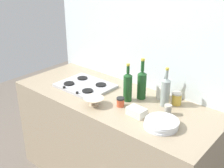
% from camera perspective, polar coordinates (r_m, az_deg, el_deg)
% --- Properties ---
extents(counter_block, '(1.80, 0.70, 0.90)m').
position_cam_1_polar(counter_block, '(2.56, 0.00, -11.73)').
color(counter_block, tan).
rests_on(counter_block, ground).
extents(backsplash_panel, '(1.90, 0.06, 2.17)m').
position_cam_1_polar(backsplash_panel, '(2.54, 5.61, 3.98)').
color(backsplash_panel, silver).
rests_on(backsplash_panel, ground).
extents(stovetop_hob, '(0.47, 0.37, 0.04)m').
position_cam_1_polar(stovetop_hob, '(2.52, -5.56, -0.35)').
color(stovetop_hob, '#B2B2B7').
rests_on(stovetop_hob, counter_block).
extents(plate_stack, '(0.24, 0.24, 0.05)m').
position_cam_1_polar(plate_stack, '(1.95, 10.03, -7.95)').
color(plate_stack, white).
rests_on(plate_stack, counter_block).
extents(wine_bottle_leftmost, '(0.07, 0.07, 0.34)m').
position_cam_1_polar(wine_bottle_leftmost, '(2.27, 6.09, 0.06)').
color(wine_bottle_leftmost, '#19471E').
rests_on(wine_bottle_leftmost, counter_block).
extents(wine_bottle_mid_left, '(0.07, 0.07, 0.32)m').
position_cam_1_polar(wine_bottle_mid_left, '(2.23, 3.22, -0.45)').
color(wine_bottle_mid_left, '#19471E').
rests_on(wine_bottle_mid_left, counter_block).
extents(wine_bottle_mid_right, '(0.07, 0.07, 0.31)m').
position_cam_1_polar(wine_bottle_mid_right, '(2.19, 10.84, -1.44)').
color(wine_bottle_mid_right, gray).
rests_on(wine_bottle_mid_right, counter_block).
extents(mixing_bowl, '(0.16, 0.16, 0.06)m').
position_cam_1_polar(mixing_bowl, '(2.19, -3.74, -3.50)').
color(mixing_bowl, beige).
rests_on(mixing_bowl, counter_block).
extents(butter_dish, '(0.14, 0.10, 0.06)m').
position_cam_1_polar(butter_dish, '(2.06, 5.02, -5.64)').
color(butter_dish, silver).
rests_on(butter_dish, counter_block).
extents(utensil_crock, '(0.10, 0.10, 0.27)m').
position_cam_1_polar(utensil_crock, '(2.33, 10.31, -1.51)').
color(utensil_crock, silver).
rests_on(utensil_crock, counter_block).
extents(condiment_jar_front, '(0.06, 0.06, 0.07)m').
position_cam_1_polar(condiment_jar_front, '(2.18, 1.74, -3.68)').
color(condiment_jar_front, '#C64C2D').
rests_on(condiment_jar_front, counter_block).
extents(condiment_jar_rear, '(0.08, 0.08, 0.10)m').
position_cam_1_polar(condiment_jar_rear, '(2.26, 13.07, -2.89)').
color(condiment_jar_rear, gold).
rests_on(condiment_jar_rear, counter_block).
extents(condiment_jar_spare, '(0.06, 0.06, 0.08)m').
position_cam_1_polar(condiment_jar_spare, '(2.10, 11.32, -5.16)').
color(condiment_jar_spare, '#9E998C').
rests_on(condiment_jar_spare, counter_block).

